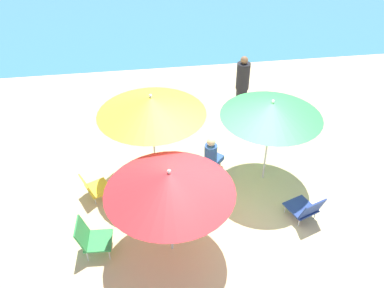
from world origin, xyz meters
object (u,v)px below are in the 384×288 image
(beach_chair_a, at_px, (94,187))
(beach_bag, at_px, (206,197))
(beach_chair_b, at_px, (91,237))
(umbrella_red, at_px, (169,182))
(person_a, at_px, (242,89))
(umbrella_green, at_px, (272,110))
(umbrella_yellow, at_px, (151,105))
(beach_chair_c, at_px, (306,208))
(person_b, at_px, (212,155))

(beach_chair_a, xyz_separation_m, beach_bag, (2.25, -0.46, -0.14))
(beach_chair_b, relative_size, beach_bag, 2.51)
(umbrella_red, height_order, person_a, umbrella_red)
(umbrella_green, xyz_separation_m, umbrella_yellow, (-2.31, 0.34, 0.09))
(beach_chair_a, relative_size, beach_chair_c, 0.91)
(umbrella_green, distance_m, person_a, 2.57)
(umbrella_green, height_order, beach_bag, umbrella_green)
(umbrella_green, bearing_deg, beach_chair_c, -71.83)
(umbrella_red, distance_m, beach_chair_c, 2.92)
(umbrella_green, bearing_deg, person_a, 88.29)
(umbrella_red, bearing_deg, beach_chair_c, 7.15)
(beach_chair_c, distance_m, beach_bag, 1.95)
(beach_bag, bearing_deg, umbrella_red, -126.60)
(beach_chair_a, xyz_separation_m, beach_chair_c, (4.03, -1.22, 0.04))
(umbrella_yellow, bearing_deg, beach_chair_c, -31.11)
(umbrella_green, xyz_separation_m, beach_chair_a, (-3.60, -0.09, -1.48))
(beach_chair_c, bearing_deg, umbrella_yellow, 38.89)
(umbrella_yellow, distance_m, beach_bag, 2.15)
(umbrella_red, xyz_separation_m, person_a, (2.24, 4.06, -0.71))
(beach_chair_b, xyz_separation_m, person_a, (3.64, 3.92, 0.52))
(umbrella_yellow, height_order, person_a, umbrella_yellow)
(umbrella_green, distance_m, beach_chair_b, 4.11)
(umbrella_yellow, relative_size, person_b, 2.36)
(umbrella_red, xyz_separation_m, beach_bag, (0.81, 1.09, -1.47))
(beach_chair_b, xyz_separation_m, beach_bag, (2.22, 0.96, -0.24))
(person_b, bearing_deg, umbrella_yellow, 136.16)
(beach_chair_c, bearing_deg, beach_bag, 46.74)
(umbrella_yellow, xyz_separation_m, beach_chair_c, (2.74, -1.66, -1.53))
(beach_chair_b, xyz_separation_m, person_b, (2.50, 1.91, 0.07))
(beach_chair_a, distance_m, beach_chair_c, 4.22)
(umbrella_yellow, bearing_deg, person_b, 3.00)
(beach_chair_b, bearing_deg, beach_bag, 26.94)
(umbrella_yellow, bearing_deg, umbrella_green, -8.42)
(beach_bag, bearing_deg, umbrella_green, 21.95)
(umbrella_red, relative_size, person_b, 2.35)
(umbrella_yellow, distance_m, person_b, 1.87)
(umbrella_yellow, relative_size, beach_chair_b, 3.04)
(umbrella_green, bearing_deg, beach_chair_b, -157.18)
(person_a, bearing_deg, person_b, 73.13)
(person_a, bearing_deg, beach_chair_a, 46.94)
(beach_chair_a, height_order, person_b, person_b)
(beach_chair_c, relative_size, beach_bag, 2.65)
(umbrella_yellow, distance_m, beach_chair_b, 2.67)
(beach_chair_c, bearing_deg, beach_chair_a, 53.12)
(umbrella_green, height_order, beach_chair_c, umbrella_green)
(person_a, xyz_separation_m, person_b, (-1.14, -2.01, -0.45))
(person_a, bearing_deg, umbrella_yellow, 53.70)
(beach_chair_a, height_order, person_a, person_a)
(umbrella_red, xyz_separation_m, beach_chair_b, (-1.40, 0.14, -1.23))
(beach_chair_c, relative_size, person_a, 0.42)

